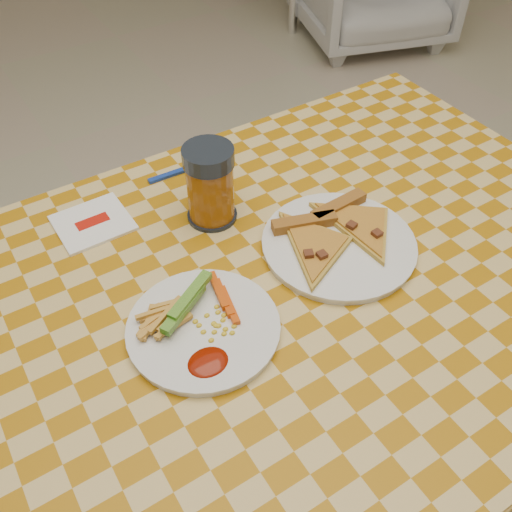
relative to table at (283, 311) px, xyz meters
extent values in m
plane|color=beige|center=(0.00, 0.00, -0.68)|extent=(8.00, 8.00, 0.00)
cylinder|color=silver|center=(0.54, 0.34, -0.33)|extent=(0.06, 0.06, 0.71)
cube|color=#502F1B|center=(0.00, 0.00, 0.05)|extent=(1.20, 0.80, 0.04)
cylinder|color=white|center=(-0.16, -0.02, 0.08)|extent=(0.26, 0.26, 0.01)
cylinder|color=white|center=(0.12, 0.02, 0.08)|extent=(0.30, 0.30, 0.01)
cube|color=#2A6C11|center=(-0.17, 0.02, 0.11)|extent=(0.11, 0.08, 0.02)
cube|color=#D14709|center=(-0.11, 0.01, 0.09)|extent=(0.06, 0.08, 0.02)
ellipsoid|color=#791202|center=(-0.19, -0.08, 0.09)|extent=(0.06, 0.05, 0.01)
cube|color=#905D20|center=(0.10, 0.08, 0.10)|extent=(0.12, 0.06, 0.02)
cube|color=#905D20|center=(0.17, 0.08, 0.10)|extent=(0.12, 0.03, 0.02)
cylinder|color=black|center=(-0.02, 0.21, 0.08)|extent=(0.09, 0.09, 0.01)
cylinder|color=#8E4D0F|center=(-0.02, 0.21, 0.13)|extent=(0.08, 0.08, 0.12)
cylinder|color=black|center=(-0.02, 0.21, 0.21)|extent=(0.09, 0.09, 0.03)
cube|color=white|center=(-0.21, 0.30, 0.08)|extent=(0.13, 0.12, 0.01)
cube|color=red|center=(-0.21, 0.30, 0.08)|extent=(0.06, 0.03, 0.00)
cube|color=navy|center=(-0.03, 0.36, 0.08)|extent=(0.10, 0.01, 0.01)
cube|color=silver|center=(0.04, 0.36, 0.08)|extent=(0.04, 0.02, 0.00)
camera|label=1|loc=(-0.37, -0.50, 0.77)|focal=40.00mm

